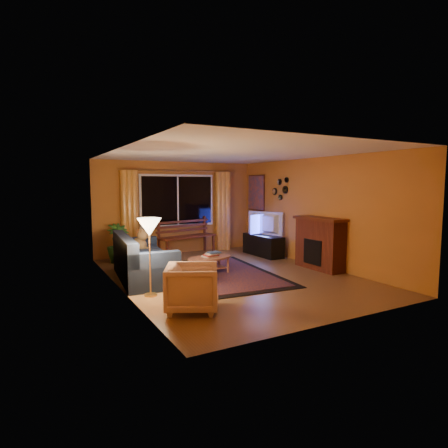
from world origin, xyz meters
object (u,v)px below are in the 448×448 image
sofa (144,257)px  coffee_table (210,265)px  armchair (192,285)px  tv_console (263,245)px  bench (187,246)px  floor_lamp (150,258)px

sofa → coffee_table: size_ratio=2.18×
armchair → tv_console: armchair is taller
sofa → bench: bearing=53.9°
floor_lamp → bench: bearing=57.7°
bench → floor_lamp: (-2.00, -3.15, 0.40)m
sofa → coffee_table: bearing=-4.8°
bench → tv_console: size_ratio=1.26×
tv_console → coffee_table: bearing=-152.4°
bench → armchair: bearing=-123.8°
bench → tv_console: tv_console is taller
bench → sofa: bearing=-143.9°
floor_lamp → coffee_table: floor_lamp is taller
armchair → floor_lamp: bearing=44.3°
bench → coffee_table: bearing=-112.7°
coffee_table → tv_console: tv_console is taller
bench → floor_lamp: floor_lamp is taller
coffee_table → armchair: bearing=-122.5°
armchair → coffee_table: 2.34m
sofa → coffee_table: sofa is taller
sofa → coffee_table: 1.39m
floor_lamp → sofa: bearing=78.7°
floor_lamp → armchair: bearing=-72.3°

